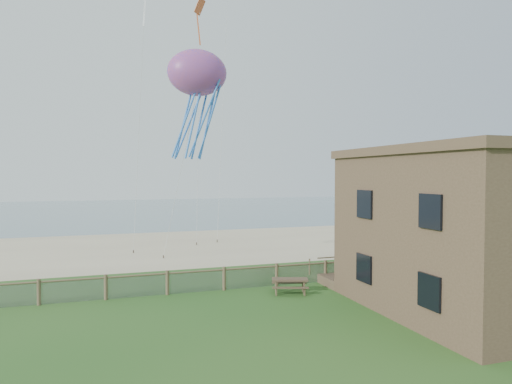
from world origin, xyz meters
TOP-DOWN VIEW (x-y plane):
  - ground at (0.00, 0.00)m, footprint 160.00×160.00m
  - sand_beach at (0.00, 22.00)m, footprint 72.00×20.00m
  - ocean at (0.00, 66.00)m, footprint 160.00×68.00m
  - chainlink_fence at (0.00, 6.00)m, footprint 36.20×0.20m
  - motel_deck at (13.00, 5.00)m, footprint 15.00×2.00m
  - picnic_table at (3.10, 4.33)m, footprint 2.21×1.93m
  - octopus_kite at (0.06, 13.44)m, footprint 4.56×3.99m
  - kite_red at (1.17, 17.98)m, footprint 2.26×2.12m

SIDE VIEW (x-z plane):
  - ground at x=0.00m, z-range 0.00..0.00m
  - ocean at x=0.00m, z-range -0.01..0.01m
  - sand_beach at x=0.00m, z-range -0.01..0.01m
  - motel_deck at x=13.00m, z-range 0.00..0.50m
  - picnic_table at x=3.10m, z-range 0.00..0.78m
  - chainlink_fence at x=0.00m, z-range -0.07..1.18m
  - octopus_kite at x=0.06m, z-range 7.17..15.00m
  - kite_red at x=1.17m, z-range 16.85..19.86m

